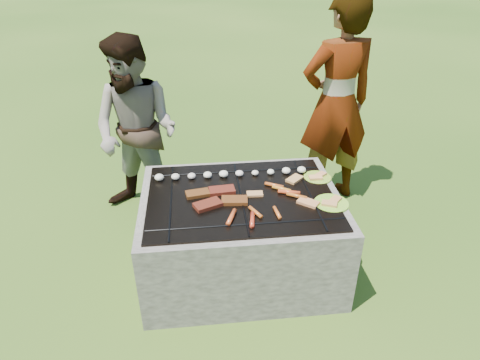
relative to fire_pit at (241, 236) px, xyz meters
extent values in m
plane|color=#274A12|center=(0.00, 0.00, -0.28)|extent=(60.00, 60.00, 0.00)
cube|color=#A29990|center=(0.00, 0.41, 0.02)|extent=(1.30, 0.18, 0.60)
cube|color=gray|center=(0.00, -0.41, 0.02)|extent=(1.30, 0.18, 0.60)
cube|color=#A9A096|center=(-0.56, 0.00, 0.02)|extent=(0.18, 0.64, 0.60)
cube|color=gray|center=(0.56, 0.00, 0.02)|extent=(0.18, 0.64, 0.60)
cube|color=black|center=(0.00, 0.00, -0.04)|extent=(0.94, 0.64, 0.48)
sphere|color=#FF5914|center=(0.00, 0.00, 0.18)|extent=(0.10, 0.10, 0.10)
cube|color=black|center=(0.00, 0.00, 0.32)|extent=(1.20, 0.90, 0.01)
cylinder|color=black|center=(-0.45, 0.00, 0.33)|extent=(0.01, 0.88, 0.01)
cylinder|color=black|center=(0.00, 0.00, 0.33)|extent=(0.01, 0.88, 0.01)
cylinder|color=black|center=(0.45, 0.00, 0.33)|extent=(0.01, 0.88, 0.01)
cylinder|color=black|center=(0.00, -0.32, 0.33)|extent=(1.18, 0.01, 0.01)
cylinder|color=black|center=(0.00, 0.32, 0.33)|extent=(1.18, 0.01, 0.01)
ellipsoid|color=beige|center=(-0.54, 0.26, 0.35)|extent=(0.06, 0.06, 0.04)
ellipsoid|color=beige|center=(-0.43, 0.26, 0.35)|extent=(0.06, 0.06, 0.04)
ellipsoid|color=beige|center=(-0.31, 0.26, 0.35)|extent=(0.06, 0.06, 0.04)
ellipsoid|color=white|center=(-0.20, 0.26, 0.35)|extent=(0.06, 0.06, 0.04)
ellipsoid|color=white|center=(-0.09, 0.26, 0.35)|extent=(0.06, 0.06, 0.04)
ellipsoid|color=white|center=(0.02, 0.26, 0.35)|extent=(0.06, 0.06, 0.04)
ellipsoid|color=white|center=(0.13, 0.26, 0.35)|extent=(0.05, 0.05, 0.03)
ellipsoid|color=white|center=(0.24, 0.26, 0.35)|extent=(0.05, 0.05, 0.04)
ellipsoid|color=white|center=(0.35, 0.26, 0.35)|extent=(0.06, 0.06, 0.04)
ellipsoid|color=#EFEACB|center=(0.46, 0.26, 0.35)|extent=(0.06, 0.06, 0.04)
cube|color=brown|center=(-0.28, 0.04, 0.34)|extent=(0.16, 0.11, 0.02)
cube|color=maroon|center=(-0.12, 0.06, 0.34)|extent=(0.18, 0.11, 0.02)
cube|color=maroon|center=(-0.22, -0.10, 0.34)|extent=(0.19, 0.16, 0.02)
cube|color=#914C1A|center=(-0.05, -0.07, 0.34)|extent=(0.17, 0.11, 0.02)
cylinder|color=#C13D1F|center=(0.23, 0.09, 0.34)|extent=(0.12, 0.08, 0.02)
cylinder|color=orange|center=(0.27, 0.04, 0.34)|extent=(0.12, 0.09, 0.02)
cylinder|color=#EA5A26|center=(0.31, -0.01, 0.34)|extent=(0.15, 0.07, 0.03)
cylinder|color=orange|center=(0.35, -0.06, 0.34)|extent=(0.13, 0.09, 0.03)
cylinder|color=#DB5724|center=(0.06, -0.21, 0.34)|extent=(0.08, 0.12, 0.02)
cylinder|color=orange|center=(0.19, -0.23, 0.34)|extent=(0.04, 0.12, 0.02)
cylinder|color=orange|center=(-0.09, -0.25, 0.34)|extent=(0.08, 0.15, 0.03)
cylinder|color=#BD3D1F|center=(0.03, -0.29, 0.34)|extent=(0.05, 0.14, 0.03)
cube|color=tan|center=(0.09, 0.00, 0.34)|extent=(0.11, 0.07, 0.01)
cube|color=tan|center=(0.41, -0.14, 0.34)|extent=(0.15, 0.14, 0.02)
cube|color=tan|center=(0.39, 0.16, 0.34)|extent=(0.14, 0.14, 0.02)
cylinder|color=yellow|center=(0.56, 0.18, 0.32)|extent=(0.22, 0.22, 0.01)
cube|color=tan|center=(0.54, 0.16, 0.34)|extent=(0.09, 0.06, 0.02)
cube|color=#E2AE74|center=(0.59, 0.20, 0.34)|extent=(0.09, 0.08, 0.01)
cylinder|color=#D0FD3C|center=(0.56, -0.15, 0.32)|extent=(0.23, 0.23, 0.01)
cube|color=tan|center=(0.54, -0.17, 0.34)|extent=(0.11, 0.09, 0.02)
cube|color=tan|center=(0.59, -0.13, 0.34)|extent=(0.10, 0.10, 0.01)
imported|color=gray|center=(0.89, 0.90, 0.59)|extent=(0.71, 0.54, 1.75)
imported|color=gray|center=(-0.73, 0.83, 0.46)|extent=(0.89, 0.83, 1.48)
camera|label=1|loc=(-0.26, -2.34, 1.81)|focal=32.00mm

